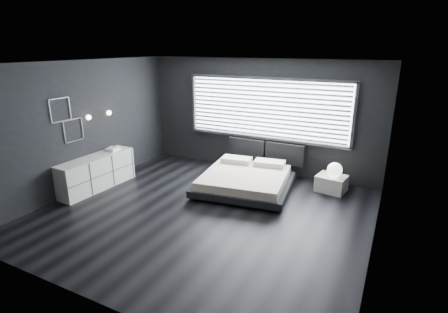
% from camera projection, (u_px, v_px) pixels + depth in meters
% --- Properties ---
extents(room, '(6.04, 6.00, 2.80)m').
position_uv_depth(room, '(203.00, 143.00, 6.32)').
color(room, black).
rests_on(room, ground).
extents(window, '(4.14, 0.09, 1.52)m').
position_uv_depth(window, '(266.00, 109.00, 8.46)').
color(window, white).
rests_on(window, ground).
extents(headboard, '(1.96, 0.16, 0.52)m').
position_uv_depth(headboard, '(265.00, 151.00, 8.70)').
color(headboard, black).
rests_on(headboard, ground).
extents(sconce_near, '(0.18, 0.11, 0.11)m').
position_uv_depth(sconce_near, '(89.00, 117.00, 7.54)').
color(sconce_near, silver).
rests_on(sconce_near, ground).
extents(sconce_far, '(0.18, 0.11, 0.11)m').
position_uv_depth(sconce_far, '(109.00, 113.00, 8.05)').
color(sconce_far, silver).
rests_on(sconce_far, ground).
extents(wall_art_upper, '(0.01, 0.48, 0.48)m').
position_uv_depth(wall_art_upper, '(60.00, 110.00, 7.00)').
color(wall_art_upper, '#47474C').
rests_on(wall_art_upper, ground).
extents(wall_art_lower, '(0.01, 0.48, 0.48)m').
position_uv_depth(wall_art_lower, '(74.00, 130.00, 7.35)').
color(wall_art_lower, '#47474C').
rests_on(wall_art_lower, ground).
extents(bed, '(2.22, 2.15, 0.51)m').
position_uv_depth(bed, '(245.00, 180.00, 7.76)').
color(bed, black).
rests_on(bed, ground).
extents(nightstand, '(0.68, 0.59, 0.36)m').
position_uv_depth(nightstand, '(331.00, 183.00, 7.71)').
color(nightstand, silver).
rests_on(nightstand, ground).
extents(orb_lamp, '(0.32, 0.32, 0.32)m').
position_uv_depth(orb_lamp, '(335.00, 170.00, 7.54)').
color(orb_lamp, white).
rests_on(orb_lamp, nightstand).
extents(dresser, '(0.61, 1.88, 0.74)m').
position_uv_depth(dresser, '(96.00, 172.00, 7.82)').
color(dresser, silver).
rests_on(dresser, ground).
extents(book_stack, '(0.30, 0.37, 0.07)m').
position_uv_depth(book_stack, '(112.00, 149.00, 8.15)').
color(book_stack, silver).
rests_on(book_stack, dresser).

